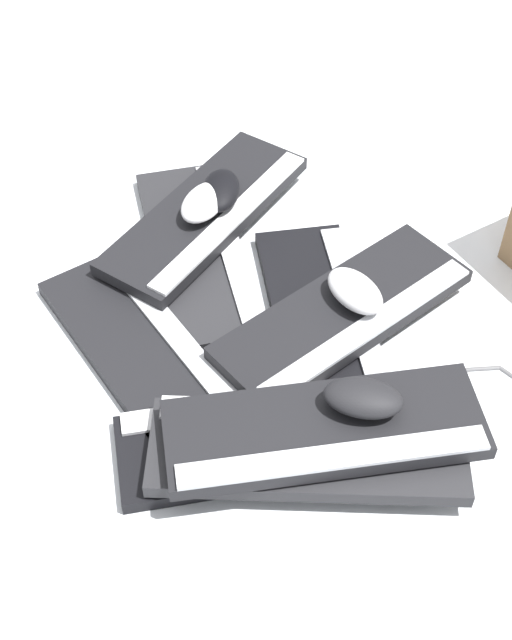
{
  "coord_description": "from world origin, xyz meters",
  "views": [
    {
      "loc": [
        -0.41,
        -0.85,
        1.08
      ],
      "look_at": [
        -0.06,
        0.02,
        0.04
      ],
      "focal_mm": 50.0,
      "sensor_mm": 36.0,
      "label": 1
    }
  ],
  "objects_px": {
    "mouse_0": "(355,291)",
    "mouse_3": "(204,202)",
    "keyboard_0": "(325,327)",
    "keyboard_5": "(307,448)",
    "keyboard_3": "(270,438)",
    "keyboard_2": "(144,352)",
    "keyboard_4": "(207,214)",
    "keyboard_1": "(199,251)",
    "mouse_1": "(363,398)",
    "keyboard_6": "(325,431)",
    "keyboard_7": "(345,314)",
    "mouse_2": "(221,190)"
  },
  "relations": [
    {
      "from": "mouse_1",
      "to": "mouse_2",
      "type": "height_order",
      "value": "mouse_1"
    },
    {
      "from": "keyboard_2",
      "to": "keyboard_7",
      "type": "height_order",
      "value": "keyboard_7"
    },
    {
      "from": "keyboard_3",
      "to": "keyboard_5",
      "type": "bearing_deg",
      "value": -58.19
    },
    {
      "from": "mouse_0",
      "to": "keyboard_4",
      "type": "bearing_deg",
      "value": 12.4
    },
    {
      "from": "keyboard_3",
      "to": "mouse_2",
      "type": "bearing_deg",
      "value": 78.23
    },
    {
      "from": "mouse_0",
      "to": "mouse_1",
      "type": "distance_m",
      "value": 0.23
    },
    {
      "from": "mouse_0",
      "to": "mouse_3",
      "type": "distance_m",
      "value": 0.32
    },
    {
      "from": "keyboard_3",
      "to": "keyboard_4",
      "type": "xyz_separation_m",
      "value": [
        0.07,
        0.46,
        0.03
      ]
    },
    {
      "from": "keyboard_2",
      "to": "keyboard_7",
      "type": "relative_size",
      "value": 0.99
    },
    {
      "from": "keyboard_1",
      "to": "keyboard_6",
      "type": "relative_size",
      "value": 0.99
    },
    {
      "from": "keyboard_3",
      "to": "keyboard_2",
      "type": "bearing_deg",
      "value": 118.73
    },
    {
      "from": "keyboard_6",
      "to": "keyboard_7",
      "type": "distance_m",
      "value": 0.25
    },
    {
      "from": "keyboard_3",
      "to": "keyboard_5",
      "type": "relative_size",
      "value": 0.99
    },
    {
      "from": "keyboard_0",
      "to": "mouse_0",
      "type": "bearing_deg",
      "value": -1.28
    },
    {
      "from": "keyboard_3",
      "to": "keyboard_4",
      "type": "height_order",
      "value": "keyboard_4"
    },
    {
      "from": "mouse_3",
      "to": "mouse_2",
      "type": "bearing_deg",
      "value": -15.18
    },
    {
      "from": "keyboard_4",
      "to": "keyboard_0",
      "type": "bearing_deg",
      "value": -71.9
    },
    {
      "from": "keyboard_2",
      "to": "mouse_2",
      "type": "height_order",
      "value": "mouse_2"
    },
    {
      "from": "keyboard_6",
      "to": "mouse_0",
      "type": "distance_m",
      "value": 0.27
    },
    {
      "from": "keyboard_1",
      "to": "mouse_1",
      "type": "height_order",
      "value": "mouse_1"
    },
    {
      "from": "keyboard_3",
      "to": "keyboard_7",
      "type": "bearing_deg",
      "value": 39.45
    },
    {
      "from": "keyboard_1",
      "to": "mouse_0",
      "type": "distance_m",
      "value": 0.31
    },
    {
      "from": "keyboard_2",
      "to": "keyboard_3",
      "type": "relative_size",
      "value": 1.0
    },
    {
      "from": "keyboard_5",
      "to": "keyboard_7",
      "type": "relative_size",
      "value": 1.0
    },
    {
      "from": "keyboard_0",
      "to": "keyboard_5",
      "type": "height_order",
      "value": "keyboard_5"
    },
    {
      "from": "mouse_0",
      "to": "mouse_3",
      "type": "height_order",
      "value": "same"
    },
    {
      "from": "keyboard_7",
      "to": "mouse_2",
      "type": "relative_size",
      "value": 4.23
    },
    {
      "from": "keyboard_1",
      "to": "keyboard_6",
      "type": "xyz_separation_m",
      "value": [
        0.03,
        -0.46,
        0.06
      ]
    },
    {
      "from": "keyboard_0",
      "to": "keyboard_3",
      "type": "distance_m",
      "value": 0.23
    },
    {
      "from": "keyboard_5",
      "to": "mouse_0",
      "type": "xyz_separation_m",
      "value": [
        0.18,
        0.22,
        0.04
      ]
    },
    {
      "from": "keyboard_0",
      "to": "keyboard_6",
      "type": "height_order",
      "value": "keyboard_6"
    },
    {
      "from": "keyboard_2",
      "to": "mouse_0",
      "type": "xyz_separation_m",
      "value": [
        0.33,
        -0.06,
        0.07
      ]
    },
    {
      "from": "keyboard_0",
      "to": "keyboard_5",
      "type": "distance_m",
      "value": 0.26
    },
    {
      "from": "keyboard_3",
      "to": "mouse_0",
      "type": "bearing_deg",
      "value": 38.28
    },
    {
      "from": "keyboard_2",
      "to": "keyboard_3",
      "type": "distance_m",
      "value": 0.25
    },
    {
      "from": "keyboard_5",
      "to": "mouse_2",
      "type": "height_order",
      "value": "mouse_2"
    },
    {
      "from": "keyboard_2",
      "to": "keyboard_7",
      "type": "bearing_deg",
      "value": -12.0
    },
    {
      "from": "mouse_2",
      "to": "keyboard_3",
      "type": "bearing_deg",
      "value": 13.97
    },
    {
      "from": "keyboard_2",
      "to": "mouse_1",
      "type": "relative_size",
      "value": 4.2
    },
    {
      "from": "keyboard_3",
      "to": "mouse_0",
      "type": "xyz_separation_m",
      "value": [
        0.21,
        0.17,
        0.07
      ]
    },
    {
      "from": "mouse_0",
      "to": "mouse_1",
      "type": "relative_size",
      "value": 1.0
    },
    {
      "from": "keyboard_3",
      "to": "keyboard_0",
      "type": "bearing_deg",
      "value": 45.5
    },
    {
      "from": "keyboard_7",
      "to": "mouse_2",
      "type": "distance_m",
      "value": 0.33
    },
    {
      "from": "keyboard_0",
      "to": "keyboard_7",
      "type": "relative_size",
      "value": 0.99
    },
    {
      "from": "mouse_2",
      "to": "mouse_3",
      "type": "bearing_deg",
      "value": -37.75
    },
    {
      "from": "keyboard_3",
      "to": "keyboard_7",
      "type": "height_order",
      "value": "keyboard_7"
    },
    {
      "from": "keyboard_4",
      "to": "mouse_1",
      "type": "distance_m",
      "value": 0.52
    },
    {
      "from": "mouse_1",
      "to": "mouse_3",
      "type": "relative_size",
      "value": 1.0
    },
    {
      "from": "mouse_2",
      "to": "mouse_3",
      "type": "height_order",
      "value": "same"
    },
    {
      "from": "keyboard_7",
      "to": "mouse_0",
      "type": "bearing_deg",
      "value": 24.88
    }
  ]
}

